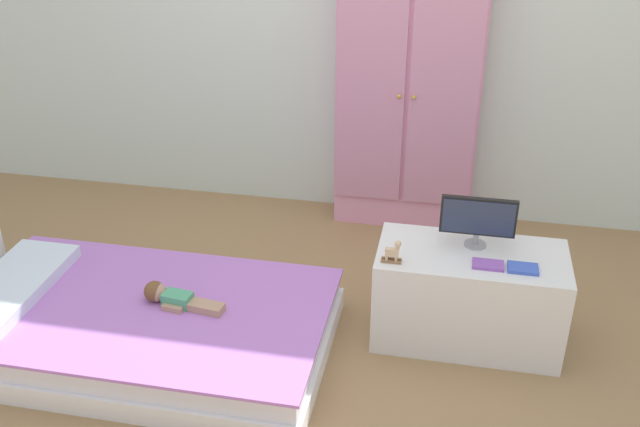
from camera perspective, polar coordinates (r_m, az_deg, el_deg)
ground_plane at (r=3.40m, az=-1.68°, el=-11.30°), size 10.00×10.00×0.02m
bed at (r=3.48m, az=-13.60°, el=-8.61°), size 1.70×0.99×0.22m
pillow at (r=3.70m, az=-23.08°, el=-5.21°), size 0.32×0.72×0.06m
doll at (r=3.39m, az=-11.83°, el=-6.39°), size 0.39×0.14×0.10m
wardrobe at (r=4.19m, az=7.00°, el=9.72°), size 0.81×0.26×1.68m
tv_stand at (r=3.44m, az=11.60°, el=-6.39°), size 0.85×0.43×0.46m
tv_monitor at (r=3.31m, az=12.36°, el=-0.38°), size 0.34×0.10×0.24m
rocking_horse_toy at (r=3.18m, az=5.80°, el=-3.05°), size 0.09×0.04×0.11m
book_purple at (r=3.23m, az=13.10°, el=-3.95°), size 0.14×0.08×0.02m
book_blue at (r=3.25m, az=15.70°, el=-4.18°), size 0.13×0.09×0.02m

